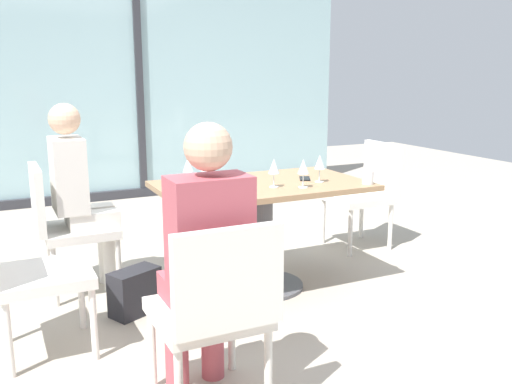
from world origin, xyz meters
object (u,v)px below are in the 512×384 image
Objects in this scene: wine_glass_2 at (206,165)px; wine_glass_4 at (303,167)px; chair_front_left at (215,305)px; chair_side_end at (23,265)px; person_far_left at (79,189)px; person_front_left at (205,252)px; chair_far_left at (64,221)px; dining_table_main at (262,210)px; wine_glass_3 at (320,163)px; wine_glass_0 at (188,165)px; handbag_0 at (135,292)px; wine_glass_1 at (274,167)px; chair_far_right at (367,188)px; cell_phone_on_table at (305,179)px; coffee_cup at (368,177)px.

wine_glass_4 is at bearing -34.61° from wine_glass_2.
chair_front_left is 1.13m from chair_side_end.
person_front_left is (0.29, -1.57, 0.00)m from person_far_left.
chair_far_left is 1.60m from wine_glass_4.
wine_glass_3 is (0.36, -0.14, 0.32)m from dining_table_main.
wine_glass_4 reaches higher than chair_side_end.
person_far_left is 1.00× the size of person_front_left.
person_front_left is at bearing -105.89° from wine_glass_0.
chair_far_left is 2.90× the size of handbag_0.
person_front_left is 1.27m from wine_glass_1.
chair_far_right is at bearing 16.16° from chair_side_end.
cell_phone_on_table is (0.32, 0.15, -0.13)m from wine_glass_1.
chair_side_end is at bearing -159.60° from wine_glass_2.
chair_side_end is 1.29m from wine_glass_2.
chair_far_left is 1.00m from wine_glass_2.
dining_table_main is at bearing 11.81° from chair_side_end.
coffee_cup is at bearing -16.08° from wine_glass_1.
handbag_0 is at bearing -176.81° from dining_table_main.
chair_far_right is at bearing 12.91° from wine_glass_2.
chair_far_right is at bearing 27.33° from wine_glass_1.
person_far_left reaches higher than wine_glass_1.
coffee_cup is (0.61, -0.33, 0.23)m from dining_table_main.
chair_far_left is at bearing 158.80° from wine_glass_3.
wine_glass_2 is at bearing 70.57° from chair_front_left.
chair_front_left is at bearing -127.98° from wine_glass_1.
person_far_left is at bearing -0.00° from chair_far_left.
person_far_left is 6.81× the size of wine_glass_2.
chair_side_end is 4.70× the size of wine_glass_2.
person_front_left is 6.81× the size of wine_glass_0.
wine_glass_1 reaches higher than dining_table_main.
wine_glass_2 is (0.86, -0.36, 0.37)m from chair_far_left.
wine_glass_2 is (-0.36, 0.27, 0.00)m from wine_glass_1.
wine_glass_3 reaches higher than cell_phone_on_table.
handbag_0 is (-2.11, -0.52, -0.36)m from chair_far_right.
coffee_cup is 1.65m from handbag_0.
wine_glass_1 is (1.52, 0.17, 0.37)m from chair_side_end.
person_far_left is (0.11, -0.00, 0.20)m from chair_far_left.
wine_glass_1 is at bearing -36.59° from wine_glass_2.
chair_side_end is 6.04× the size of cell_phone_on_table.
handbag_0 is (-1.25, 0.09, -0.72)m from wine_glass_3.
coffee_cup is (2.13, -0.01, 0.28)m from chair_side_end.
person_front_left is at bearing -142.31° from chair_far_right.
chair_far_left is (-1.22, 0.47, -0.05)m from dining_table_main.
wine_glass_4 is (0.17, -0.24, 0.32)m from dining_table_main.
wine_glass_0 reaches higher than cell_phone_on_table.
wine_glass_0 is at bearing -23.88° from chair_far_left.
chair_far_left is 1.00× the size of chair_side_end.
wine_glass_1 is 0.19m from wine_glass_4.
dining_table_main is at bearing 53.27° from person_front_left.
chair_front_left is 1.43m from wine_glass_4.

